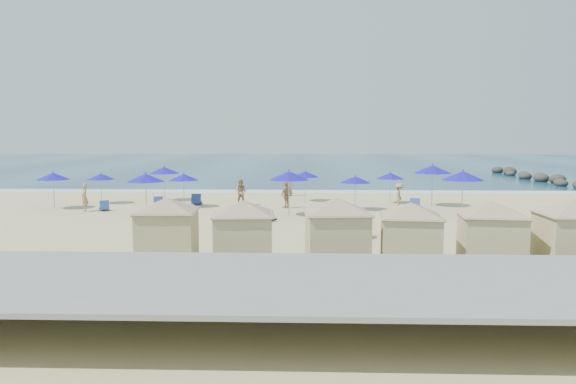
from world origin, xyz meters
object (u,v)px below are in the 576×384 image
object	(u,v)px
umbrella_5	(289,176)
umbrella_8	(390,176)
cabana_3	(411,228)
cabana_5	(574,227)
umbrella_10	(463,176)
beachgoer_2	(286,195)
umbrella_6	(305,174)
umbrella_9	(433,169)
rock_jetty	(547,179)
trash_bin	(356,229)
umbrella_3	(146,178)
cabana_2	(337,225)
umbrella_0	(101,177)
beachgoer_3	(399,196)
beachgoer_1	(241,192)
cabana_4	(491,227)
umbrella_4	(184,177)
beachgoer_4	(288,184)
umbrella_2	(164,170)
umbrella_1	(53,176)
umbrella_7	(355,180)
cabana_0	(167,223)
beachgoer_0	(85,197)

from	to	relation	value
umbrella_5	umbrella_8	bearing A→B (deg)	41.28
cabana_3	cabana_5	distance (m)	5.27
umbrella_10	beachgoer_2	bearing A→B (deg)	161.27
umbrella_6	umbrella_9	xyz separation A→B (m)	(8.06, -2.35, 0.51)
rock_jetty	trash_bin	bearing A→B (deg)	-125.44
cabana_5	umbrella_3	size ratio (longest dim) A/B	1.79
cabana_2	umbrella_9	xyz separation A→B (m)	(6.92, 17.11, 0.80)
cabana_3	umbrella_0	bearing A→B (deg)	133.68
umbrella_10	beachgoer_3	distance (m)	4.42
umbrella_6	beachgoer_1	xyz separation A→B (m)	(-4.10, -2.40, -1.00)
umbrella_3	umbrella_8	xyz separation A→B (m)	(14.59, 5.71, -0.29)
umbrella_8	beachgoer_3	xyz separation A→B (m)	(0.14, -2.92, -1.02)
umbrella_10	beachgoer_2	size ratio (longest dim) A/B	1.61
cabana_4	beachgoer_2	xyz separation A→B (m)	(-7.41, 15.95, -0.70)
trash_bin	umbrella_6	xyz separation A→B (m)	(-2.32, 13.37, 1.46)
umbrella_5	umbrella_10	world-z (taller)	umbrella_10
trash_bin	umbrella_4	xyz separation A→B (m)	(-9.92, 10.07, 1.51)
umbrella_10	beachgoer_4	size ratio (longest dim) A/B	1.50
beachgoer_2	cabana_3	bearing A→B (deg)	50.48
umbrella_4	beachgoer_4	size ratio (longest dim) A/B	1.24
umbrella_5	umbrella_2	bearing A→B (deg)	142.13
umbrella_3	beachgoer_3	bearing A→B (deg)	10.71
trash_bin	cabana_4	size ratio (longest dim) A/B	0.18
cabana_4	umbrella_1	xyz separation A→B (m)	(-21.69, 15.20, 0.48)
umbrella_5	beachgoer_1	size ratio (longest dim) A/B	1.53
umbrella_8	umbrella_9	size ratio (longest dim) A/B	0.78
umbrella_1	beachgoer_3	xyz separation A→B (m)	(21.19, 0.31, -1.19)
cabana_4	beachgoer_4	distance (m)	23.83
umbrella_9	umbrella_7	bearing A→B (deg)	-158.48
umbrella_10	umbrella_5	bearing A→B (deg)	179.22
umbrella_0	umbrella_10	world-z (taller)	umbrella_10
cabana_0	umbrella_3	size ratio (longest dim) A/B	1.72
umbrella_5	cabana_3	bearing A→B (deg)	-70.74
umbrella_1	beachgoer_3	bearing A→B (deg)	0.83
umbrella_8	beachgoer_0	bearing A→B (deg)	-166.56
cabana_2	umbrella_2	size ratio (longest dim) A/B	1.80
cabana_4	cabana_3	bearing A→B (deg)	-178.86
cabana_5	cabana_3	bearing A→B (deg)	178.85
cabana_3	beachgoer_3	size ratio (longest dim) A/B	2.53
umbrella_7	beachgoer_4	bearing A→B (deg)	119.75
umbrella_1	umbrella_3	bearing A→B (deg)	-21.03
cabana_3	umbrella_5	bearing A→B (deg)	109.26
umbrella_9	umbrella_0	bearing A→B (deg)	178.29
cabana_0	umbrella_1	bearing A→B (deg)	126.22
umbrella_1	umbrella_7	size ratio (longest dim) A/B	1.08
umbrella_4	beachgoer_3	world-z (taller)	umbrella_4
cabana_4	umbrella_6	distance (m)	20.45
umbrella_1	umbrella_5	bearing A→B (deg)	-9.64
umbrella_6	beachgoer_4	size ratio (longest dim) A/B	1.21
umbrella_7	umbrella_10	bearing A→B (deg)	-24.00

